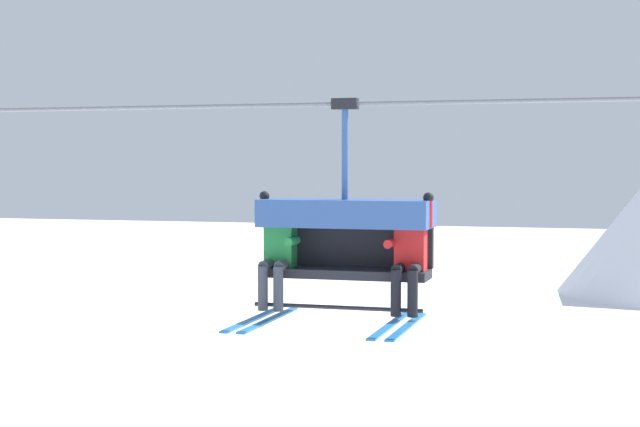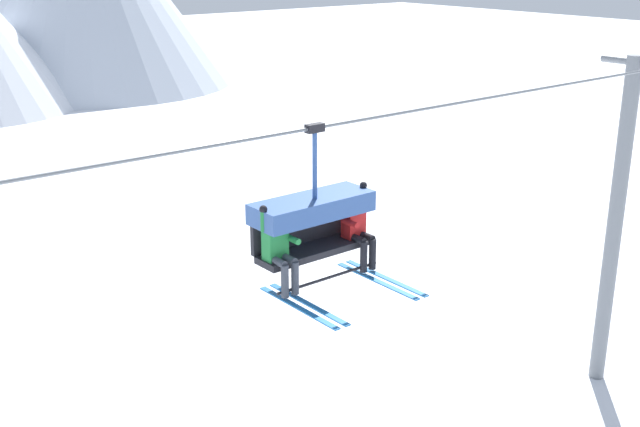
{
  "view_description": "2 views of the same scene",
  "coord_description": "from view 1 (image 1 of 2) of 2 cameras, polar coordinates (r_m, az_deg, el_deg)",
  "views": [
    {
      "loc": [
        2.51,
        -11.04,
        7.1
      ],
      "look_at": [
        -0.47,
        -0.81,
        6.56
      ],
      "focal_mm": 55.0,
      "sensor_mm": 36.0,
      "label": 1
    },
    {
      "loc": [
        -7.01,
        -9.42,
        10.19
      ],
      "look_at": [
        -0.1,
        -0.8,
        6.47
      ],
      "focal_mm": 45.0,
      "sensor_mm": 36.0,
      "label": 2
    }
  ],
  "objects": [
    {
      "name": "lift_cable",
      "position": [
        10.37,
        7.74,
        6.45
      ],
      "size": [
        18.74,
        0.05,
        0.05
      ],
      "color": "slate"
    },
    {
      "name": "chairlift_chair",
      "position": [
        10.68,
        1.56,
        -0.73
      ],
      "size": [
        1.87,
        0.74,
        2.24
      ],
      "color": "#232328"
    },
    {
      "name": "skier_green",
      "position": [
        10.71,
        -2.53,
        -2.2
      ],
      "size": [
        0.48,
        1.7,
        1.34
      ],
      "color": "#23843D"
    },
    {
      "name": "skier_red",
      "position": [
        10.33,
        5.19,
        -2.39
      ],
      "size": [
        0.48,
        1.7,
        1.34
      ],
      "color": "red"
    }
  ]
}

